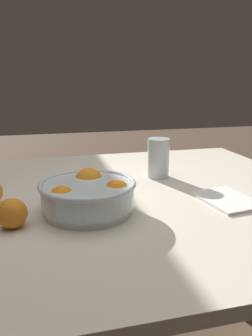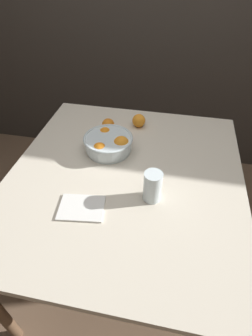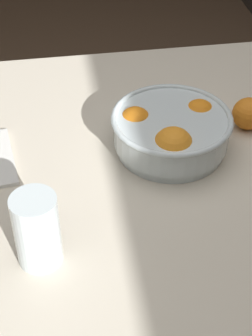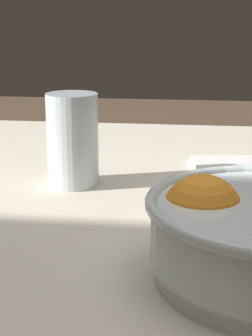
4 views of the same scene
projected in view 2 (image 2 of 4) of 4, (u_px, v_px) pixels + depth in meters
The scene contains 7 objects.
ground_plane at pixel (125, 260), 1.72m from camera, with size 12.00×12.00×0.00m, color brown.
dining_table at pixel (125, 186), 1.26m from camera, with size 1.07×1.19×0.77m.
fruit_bowl at pixel (109, 143), 1.31m from camera, with size 0.25×0.25×0.10m.
juice_glass at pixel (152, 188), 1.06m from camera, with size 0.08×0.08×0.14m.
orange_loose_near_bowl at pixel (139, 121), 1.49m from camera, with size 0.07×0.07×0.07m, color orange.
orange_loose_front at pixel (108, 125), 1.46m from camera, with size 0.07×0.07×0.07m, color orange.
napkin at pixel (82, 208), 1.06m from camera, with size 0.18×0.14×0.01m, color white.
Camera 2 is at (0.18, -0.86, 1.60)m, focal length 28.00 mm.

